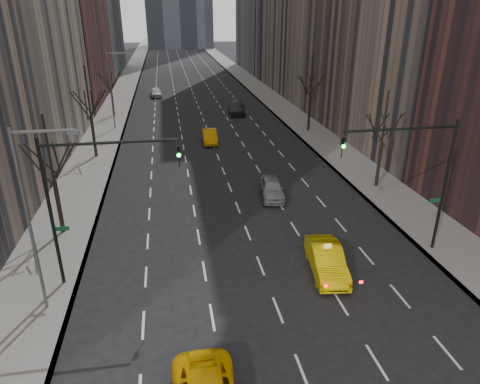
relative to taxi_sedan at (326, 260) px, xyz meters
name	(u,v)px	position (x,y,z in m)	size (l,w,h in m)	color
sidewalk_left	(123,93)	(-15.72, 59.24, -0.71)	(4.50, 320.00, 0.15)	slate
sidewalk_right	(259,89)	(8.78, 59.24, -0.71)	(4.50, 320.00, 0.15)	slate
tree_lw_b	(54,181)	(-15.47, 7.24, 2.93)	(3.36, 3.50, 7.82)	black
tree_lw_c	(91,118)	(-15.47, 23.24, 3.25)	(3.36, 3.50, 8.74)	black
tree_lw_d	(111,90)	(-15.47, 41.24, 2.77)	(3.36, 3.50, 7.36)	black
tree_rw_b	(381,144)	(8.53, 11.24, 2.93)	(3.36, 3.50, 7.82)	black
tree_rw_c	(310,98)	(8.53, 29.24, 3.25)	(3.36, 3.50, 8.74)	black
traffic_mast_left	(82,188)	(-12.58, 1.24, 4.70)	(6.69, 0.39, 8.00)	black
traffic_mast_right	(421,167)	(5.63, 1.24, 4.70)	(6.69, 0.39, 8.00)	black
streetlight_near	(34,205)	(-14.31, -0.76, 4.83)	(2.83, 0.22, 9.00)	slate
streetlight_far	(113,83)	(-14.31, 34.24, 4.83)	(2.83, 0.22, 9.00)	slate
taxi_sedan	(326,260)	(0.00, 0.00, 0.00)	(1.66, 4.77, 1.57)	#EBC104
silver_sedan_ahead	(272,188)	(-0.51, 10.75, -0.04)	(1.76, 4.38, 1.49)	gray
far_taxi	(210,136)	(-3.74, 26.50, -0.06)	(1.54, 4.40, 1.45)	orange
far_suv_grey	(237,108)	(1.53, 40.20, 0.04)	(2.32, 5.70, 1.65)	#2B2B30
far_car_white	(156,92)	(-9.86, 55.04, -0.05)	(1.74, 4.34, 1.48)	silver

